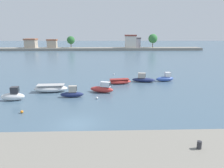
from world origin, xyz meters
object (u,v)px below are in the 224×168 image
(moored_boat_0, at_px, (13,96))
(mooring_buoy_3, at_px, (22,112))
(moored_boat_4, at_px, (119,82))
(moored_boat_3, at_px, (102,89))
(moored_boat_2, at_px, (72,93))
(moored_boat_5, at_px, (143,79))
(moored_boat_1, at_px, (51,88))
(moored_boat_6, at_px, (165,78))
(mooring_buoy_1, at_px, (114,74))
(mooring_buoy_2, at_px, (97,98))
(mooring_bollard, at_px, (199,145))

(moored_boat_0, relative_size, mooring_buoy_3, 9.28)
(moored_boat_4, bearing_deg, moored_boat_3, -126.52)
(moored_boat_3, bearing_deg, moored_boat_4, 80.12)
(moored_boat_0, relative_size, moored_boat_2, 0.95)
(moored_boat_0, relative_size, moored_boat_5, 0.71)
(moored_boat_3, bearing_deg, moored_boat_2, -133.17)
(moored_boat_3, xyz_separation_m, mooring_buoy_3, (-9.54, -8.81, -0.46))
(moored_boat_0, height_order, moored_boat_1, moored_boat_0)
(moored_boat_2, height_order, mooring_buoy_3, moored_boat_2)
(moored_boat_4, bearing_deg, moored_boat_5, 9.69)
(moored_boat_6, relative_size, mooring_buoy_1, 13.17)
(moored_boat_2, distance_m, moored_boat_4, 11.03)
(moored_boat_3, bearing_deg, mooring_buoy_2, -83.21)
(mooring_bollard, distance_m, moored_boat_2, 21.69)
(moored_boat_5, bearing_deg, moored_boat_4, -150.14)
(moored_boat_0, height_order, moored_boat_6, moored_boat_0)
(mooring_buoy_1, bearing_deg, moored_boat_3, -99.89)
(moored_boat_6, bearing_deg, moored_boat_1, -170.80)
(moored_boat_4, xyz_separation_m, mooring_buoy_1, (-0.61, 8.59, -0.30))
(moored_boat_2, bearing_deg, moored_boat_5, 35.20)
(mooring_bollard, bearing_deg, mooring_buoy_1, 96.54)
(moored_boat_3, distance_m, moored_boat_6, 14.38)
(mooring_bollard, distance_m, moored_boat_6, 29.23)
(moored_boat_2, relative_size, moored_boat_6, 0.93)
(mooring_buoy_1, bearing_deg, moored_boat_4, -85.93)
(moored_boat_5, relative_size, mooring_buoy_3, 13.13)
(moored_boat_0, relative_size, moored_boat_1, 0.61)
(mooring_buoy_2, bearing_deg, moored_boat_5, 51.25)
(moored_boat_4, xyz_separation_m, moored_boat_6, (9.09, 1.96, 0.16))
(moored_boat_3, distance_m, moored_boat_4, 6.46)
(moored_boat_0, distance_m, mooring_buoy_1, 23.45)
(mooring_buoy_1, bearing_deg, moored_boat_5, -53.01)
(mooring_buoy_1, height_order, mooring_buoy_2, mooring_buoy_2)
(moored_boat_1, height_order, moored_boat_5, moored_boat_5)
(mooring_bollard, relative_size, mooring_buoy_2, 1.55)
(moored_boat_2, distance_m, mooring_buoy_3, 8.21)
(moored_boat_4, relative_size, mooring_buoy_2, 13.36)
(mooring_bollard, bearing_deg, moored_boat_3, 107.27)
(mooring_buoy_2, relative_size, mooring_buoy_3, 0.95)
(moored_boat_4, height_order, mooring_buoy_2, moored_boat_4)
(mooring_buoy_3, bearing_deg, moored_boat_6, 37.11)
(mooring_buoy_1, bearing_deg, moored_boat_2, -112.66)
(mooring_buoy_2, bearing_deg, mooring_buoy_1, 79.69)
(moored_boat_2, bearing_deg, mooring_buoy_1, 64.72)
(moored_boat_2, bearing_deg, moored_boat_4, 44.17)
(mooring_bollard, height_order, moored_boat_2, mooring_bollard)
(moored_boat_3, height_order, moored_boat_5, moored_boat_3)
(moored_boat_1, xyz_separation_m, mooring_buoy_2, (7.53, -4.12, -0.41))
(mooring_buoy_2, bearing_deg, moored_boat_6, 40.76)
(moored_boat_4, xyz_separation_m, moored_boat_5, (4.73, 1.50, 0.11))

